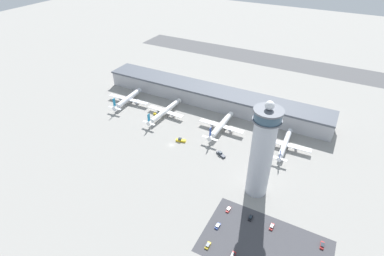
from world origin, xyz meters
The scene contains 19 objects.
ground_plane centered at (0.00, 0.00, 0.00)m, with size 1000.00×1000.00×0.00m, color gray.
terminal_building centered at (0.00, 70.00, 7.64)m, with size 208.48×25.00×15.09m.
runway_strip centered at (0.00, 200.84, 0.00)m, with size 312.72×44.00×0.01m, color #515154.
control_tower centered at (69.55, -14.73, 30.32)m, with size 15.89×15.89×62.80m.
parking_lot_surface centered at (86.11, -49.99, 0.00)m, with size 64.00×40.00×0.01m, color #424247.
airplane_gate_alpha centered at (-67.81, 35.31, 4.39)m, with size 41.13×39.85×14.04m.
airplane_gate_bravo centered at (-26.40, 32.99, 4.30)m, with size 34.34×45.71×12.90m.
airplane_gate_charlie centered at (24.73, 34.35, 4.84)m, with size 37.07×41.14×14.30m.
airplane_gate_delta centered at (74.89, 34.81, 4.35)m, with size 37.19×38.85×12.22m.
service_truck_catering centered at (37.08, 6.31, 0.90)m, with size 8.03×5.74×2.59m.
service_truck_fuel centered at (3.68, 7.39, 0.88)m, with size 8.06×4.50×2.55m.
service_truck_baggage centered at (-32.56, 30.53, 0.98)m, with size 7.12×2.93×2.81m.
car_yellow_taxi centered at (60.33, -63.57, 0.55)m, with size 1.90×4.37×1.42m.
car_black_suv centered at (59.92, -50.36, 0.54)m, with size 2.03×4.23×1.40m.
car_maroon_suv centered at (73.81, -36.76, 0.58)m, with size 1.87×4.28×1.51m.
car_silver_sedan centered at (73.62, -62.96, 0.62)m, with size 1.87×4.81×1.59m.
car_red_hatchback centered at (60.73, -37.05, 0.53)m, with size 1.83×4.25×1.37m.
car_grey_coupe centered at (111.72, -36.10, 0.58)m, with size 1.82×4.65×1.50m.
car_white_wagon centered at (85.93, -37.00, 0.60)m, with size 1.85×4.57×1.53m.
Camera 1 is at (96.52, -148.63, 135.69)m, focal length 28.00 mm.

